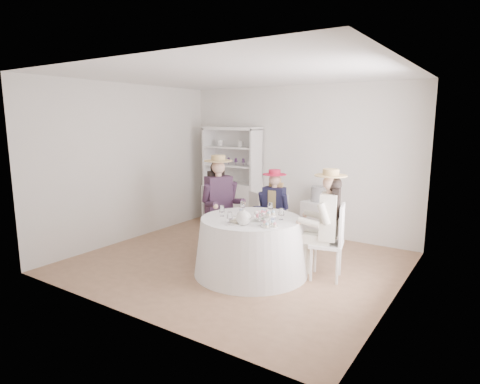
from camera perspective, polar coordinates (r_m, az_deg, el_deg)
The scene contains 23 objects.
ground at distance 6.06m, azimuth -0.53°, elevation -9.96°, with size 4.50×4.50×0.00m, color #865F43.
ceiling at distance 5.72m, azimuth -0.58°, elevation 16.34°, with size 4.50×4.50×0.00m, color white.
wall_back at distance 7.46m, azimuth 8.12°, elevation 4.44°, with size 4.50×4.50×0.00m, color silver.
wall_front at distance 4.25m, azimuth -15.86°, elevation -0.23°, with size 4.50×4.50×0.00m, color silver.
wall_left at distance 7.23m, azimuth -15.51°, elevation 3.98°, with size 4.50×4.50×0.00m, color silver.
wall_right at distance 4.86m, azimuth 22.00°, elevation 0.69°, with size 4.50×4.50×0.00m, color silver.
tea_table at distance 5.55m, azimuth 1.57°, elevation -7.64°, with size 1.56×1.56×0.78m.
hutch at distance 7.99m, azimuth -1.02°, elevation 0.17°, with size 1.31×0.84×1.95m.
side_table at distance 7.17m, azimuth 10.98°, elevation -4.05°, with size 0.44×0.44×0.69m, color silver.
hatbox at distance 7.06m, azimuth 11.11°, elevation -0.29°, with size 0.26×0.26×0.26m, color black.
guest_left at distance 6.29m, azimuth -2.95°, elevation -0.92°, with size 0.66×0.60×1.55m.
guest_mid at distance 6.38m, azimuth 4.80°, elevation -1.95°, with size 0.49×0.51×1.32m.
guest_right at distance 5.37m, azimuth 12.28°, elevation -3.60°, with size 0.59×0.55×1.47m.
spare_chair at distance 7.08m, azimuth 2.65°, elevation -3.11°, with size 0.48×0.48×0.85m.
teacup_a at distance 5.65m, azimuth 0.31°, elevation -2.84°, with size 0.08×0.08×0.06m, color white.
teacup_b at distance 5.65m, azimuth 3.44°, elevation -2.86°, with size 0.07×0.07×0.06m, color white.
teacup_c at distance 5.35m, azimuth 4.58°, elevation -3.58°, with size 0.09×0.09×0.07m, color white.
flower_bowl at distance 5.27m, azimuth 3.32°, elevation -3.86°, with size 0.23×0.23×0.06m, color white.
flower_arrangement at distance 5.26m, azimuth 2.98°, elevation -3.28°, with size 0.17×0.17×0.06m.
table_teapot at distance 5.07m, azimuth 0.54°, elevation -3.71°, with size 0.27×0.20×0.21m.
sandwich_plate at distance 5.15m, azimuth -0.57°, elevation -4.33°, with size 0.24×0.24×0.05m.
cupcake_stand at distance 4.99m, azimuth 4.25°, elevation -4.13°, with size 0.22×0.22×0.20m.
stemware_set at distance 5.42m, azimuth 1.59°, elevation -2.92°, with size 0.85×0.88×0.15m.
Camera 1 is at (3.19, -4.71, 2.10)m, focal length 30.00 mm.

